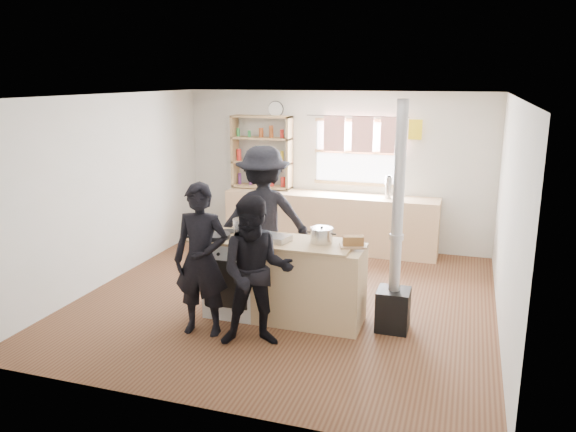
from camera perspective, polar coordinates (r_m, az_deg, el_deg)
The scene contains 14 objects.
ground at distance 7.14m, azimuth -0.12°, elevation -8.43°, with size 5.00×5.00×0.01m, color brown.
back_counter at distance 9.02m, azimuth 4.27°, elevation -0.59°, with size 3.40×0.55×0.90m, color tan.
shelving_unit at distance 9.28m, azimuth -2.69°, elevation 6.53°, with size 1.00×0.28×1.20m.
thermos at distance 8.72m, azimuth 10.16°, elevation 2.88°, with size 0.10×0.10×0.34m, color silver.
cooking_island at distance 6.43m, azimuth -0.42°, elevation -6.48°, with size 1.97×0.64×0.93m.
skillet_greens at distance 6.43m, azimuth -7.39°, elevation -1.99°, with size 0.46×0.46×0.05m.
roast_tray at distance 6.26m, azimuth -1.41°, elevation -2.23°, with size 0.38×0.31×0.07m.
stockpot_stove at distance 6.56m, azimuth -4.55°, elevation -1.06°, with size 0.25×0.25×0.20m.
stockpot_counter at distance 6.19m, azimuth 3.43°, elevation -1.97°, with size 0.26×0.26×0.19m.
bread_board at distance 6.09m, azimuth 6.64°, elevation -2.66°, with size 0.33×0.28×0.12m.
flue_heater at distance 6.19m, azimuth 10.79°, elevation -5.69°, with size 0.35×0.35×2.50m.
person_near_left at distance 6.04m, azimuth -8.80°, elevation -4.42°, with size 0.60×0.40×1.65m, color black.
person_near_right at distance 5.72m, azimuth -3.25°, elevation -5.72°, with size 0.77×0.60×1.58m, color black.
person_far at distance 7.31m, azimuth -2.52°, elevation -0.14°, with size 1.20×0.69×1.86m, color black.
Camera 1 is at (2.05, -6.27, 2.72)m, focal length 35.00 mm.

